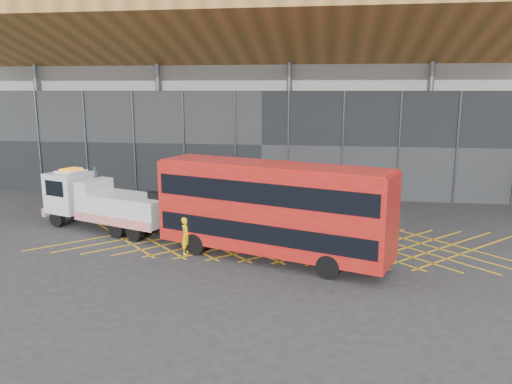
# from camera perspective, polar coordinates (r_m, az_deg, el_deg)

# --- Properties ---
(ground_plane) EXTENTS (120.00, 120.00, 0.00)m
(ground_plane) POSITION_cam_1_polar(r_m,az_deg,el_deg) (27.85, -6.60, -5.28)
(ground_plane) COLOR #29292B
(road_markings) EXTENTS (26.36, 7.16, 0.01)m
(road_markings) POSITION_cam_1_polar(r_m,az_deg,el_deg) (27.05, 3.33, -5.72)
(road_markings) COLOR #EDAB16
(road_markings) RESTS_ON ground_plane
(construction_building) EXTENTS (55.00, 23.97, 18.00)m
(construction_building) POSITION_cam_1_polar(r_m,az_deg,el_deg) (44.43, 1.81, 12.78)
(construction_building) COLOR gray
(construction_building) RESTS_ON ground_plane
(recovery_truck) EXTENTS (9.82, 5.21, 3.49)m
(recovery_truck) POSITION_cam_1_polar(r_m,az_deg,el_deg) (30.37, -17.00, -1.16)
(recovery_truck) COLOR black
(recovery_truck) RESTS_ON ground_plane
(bus_towed) EXTENTS (11.66, 6.33, 4.67)m
(bus_towed) POSITION_cam_1_polar(r_m,az_deg,el_deg) (23.71, 1.78, -1.71)
(bus_towed) COLOR #AD140F
(bus_towed) RESTS_ON ground_plane
(worker) EXTENTS (0.55, 0.74, 1.88)m
(worker) POSITION_cam_1_polar(r_m,az_deg,el_deg) (25.08, -7.98, -4.98)
(worker) COLOR yellow
(worker) RESTS_ON ground_plane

